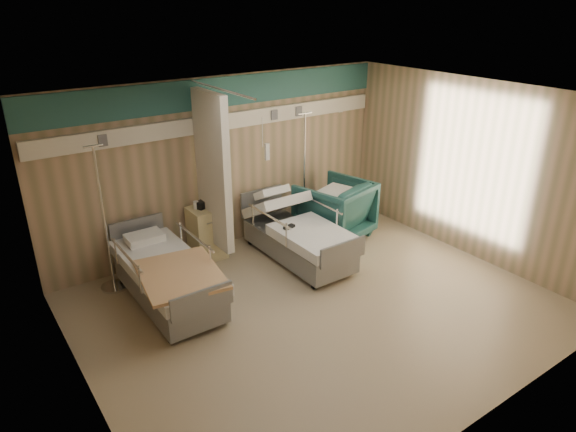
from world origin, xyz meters
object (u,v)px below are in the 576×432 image
at_px(iv_stand_right, 304,207).
at_px(visitor_armchair, 335,210).
at_px(bed_right, 298,241).
at_px(iv_stand_left, 111,261).
at_px(bed_left, 168,282).
at_px(bedside_cabinet, 207,233).

bearing_deg(iv_stand_right, visitor_armchair, -65.52).
bearing_deg(iv_stand_right, bed_right, -131.04).
distance_m(iv_stand_right, iv_stand_left, 3.46).
relative_size(bed_right, visitor_armchair, 1.94).
height_order(bed_left, visitor_armchair, visitor_armchair).
xyz_separation_m(bedside_cabinet, visitor_armchair, (2.16, -0.59, 0.08)).
bearing_deg(bedside_cabinet, iv_stand_right, -0.90).
bearing_deg(visitor_armchair, iv_stand_left, -21.31).
bearing_deg(bedside_cabinet, bed_right, -38.05).
height_order(bed_left, iv_stand_right, iv_stand_right).
relative_size(visitor_armchair, iv_stand_right, 0.52).
height_order(bed_right, iv_stand_left, iv_stand_left).
distance_m(bed_left, visitor_armchair, 3.23).
relative_size(bed_left, iv_stand_right, 1.02).
distance_m(bed_left, iv_stand_right, 3.09).
relative_size(bedside_cabinet, iv_stand_right, 0.40).
distance_m(bed_right, bed_left, 2.20).
relative_size(bed_left, bedside_cabinet, 2.54).
relative_size(iv_stand_right, iv_stand_left, 1.00).
xyz_separation_m(bedside_cabinet, iv_stand_left, (-1.56, -0.08, 0.01)).
bearing_deg(bed_right, bedside_cabinet, 141.95).
bearing_deg(bedside_cabinet, bed_left, -139.40).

